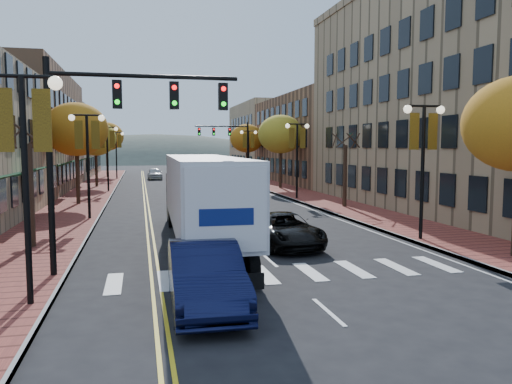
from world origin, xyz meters
TOP-DOWN VIEW (x-y plane):
  - ground at (0.00, 0.00)m, footprint 200.00×200.00m
  - sidewalk_left at (-9.00, 32.50)m, footprint 4.00×85.00m
  - sidewalk_right at (9.00, 32.50)m, footprint 4.00×85.00m
  - building_left_mid at (-17.00, 36.00)m, footprint 12.00×24.00m
  - building_left_far at (-17.00, 61.00)m, footprint 12.00×26.00m
  - building_right_near at (18.50, 16.00)m, footprint 15.00×28.00m
  - building_right_mid at (18.50, 42.00)m, footprint 15.00×24.00m
  - building_right_far at (18.50, 64.00)m, footprint 15.00×20.00m
  - tree_left_a at (-9.00, 8.00)m, footprint 0.28×0.28m
  - tree_left_b at (-9.00, 24.00)m, footprint 4.48×4.48m
  - tree_left_c at (-9.00, 40.00)m, footprint 4.16×4.16m
  - tree_left_d at (-9.00, 58.00)m, footprint 4.61×4.61m
  - tree_right_b at (9.00, 18.00)m, footprint 0.28×0.28m
  - tree_right_c at (9.00, 34.00)m, footprint 4.48×4.48m
  - tree_right_d at (9.00, 50.00)m, footprint 4.35×4.35m
  - lamp_left_a at (-7.50, 0.00)m, footprint 1.96×0.36m
  - lamp_left_b at (-7.50, 16.00)m, footprint 1.96×0.36m
  - lamp_left_c at (-7.50, 34.00)m, footprint 1.96×0.36m
  - lamp_left_d at (-7.50, 52.00)m, footprint 1.96×0.36m
  - lamp_right_a at (7.50, 6.00)m, footprint 1.96×0.36m
  - lamp_right_b at (7.50, 24.00)m, footprint 1.96×0.36m
  - lamp_right_c at (7.50, 42.00)m, footprint 1.96×0.36m
  - traffic_mast_near at (-5.48, 3.00)m, footprint 6.10×0.35m
  - traffic_mast_far at (5.48, 42.00)m, footprint 6.10×0.34m
  - semi_truck at (-2.17, 7.27)m, footprint 2.77×15.36m
  - navy_sedan at (-3.02, -0.86)m, footprint 1.92×5.22m
  - black_suv at (1.27, 6.44)m, footprint 2.68×5.25m
  - car_far_white at (-2.76, 51.99)m, footprint 1.89×4.50m
  - car_far_silver at (3.87, 58.54)m, footprint 2.34×5.07m
  - car_far_oncoming at (0.50, 66.90)m, footprint 1.81×4.04m

SIDE VIEW (x-z plane):
  - ground at x=0.00m, z-range 0.00..0.00m
  - sidewalk_left at x=-9.00m, z-range 0.00..0.15m
  - sidewalk_right at x=9.00m, z-range 0.00..0.15m
  - car_far_oncoming at x=0.50m, z-range 0.00..1.29m
  - black_suv at x=1.27m, z-range 0.00..1.42m
  - car_far_silver at x=3.87m, z-range 0.00..1.43m
  - car_far_white at x=-2.76m, z-range 0.00..1.52m
  - navy_sedan at x=-3.02m, z-range 0.00..1.71m
  - semi_truck at x=-2.17m, z-range 0.32..4.15m
  - tree_left_a at x=-9.00m, z-range 0.15..4.35m
  - tree_right_b at x=9.00m, z-range 0.15..4.35m
  - lamp_left_a at x=-7.50m, z-range 1.27..7.32m
  - lamp_left_b at x=-7.50m, z-range 1.27..7.32m
  - lamp_left_c at x=-7.50m, z-range 1.27..7.32m
  - lamp_left_d at x=-7.50m, z-range 1.27..7.32m
  - lamp_right_a at x=7.50m, z-range 1.27..7.32m
  - lamp_right_b at x=7.50m, z-range 1.27..7.32m
  - lamp_right_c at x=7.50m, z-range 1.27..7.32m
  - building_left_far at x=-17.00m, z-range 0.00..9.50m
  - traffic_mast_near at x=-5.48m, z-range 1.42..8.42m
  - traffic_mast_far at x=5.48m, z-range 1.42..8.42m
  - building_right_mid at x=18.50m, z-range 0.00..10.00m
  - tree_left_c at x=-9.00m, z-range 1.71..8.40m
  - tree_right_d at x=9.00m, z-range 1.79..8.79m
  - tree_left_b at x=-9.00m, z-range 1.84..9.05m
  - tree_right_c at x=9.00m, z-range 1.84..9.05m
  - building_left_mid at x=-17.00m, z-range 0.00..11.00m
  - building_right_far at x=18.50m, z-range 0.00..11.00m
  - tree_left_d at x=-9.00m, z-range 1.89..9.31m
  - building_right_near at x=18.50m, z-range 0.00..15.00m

